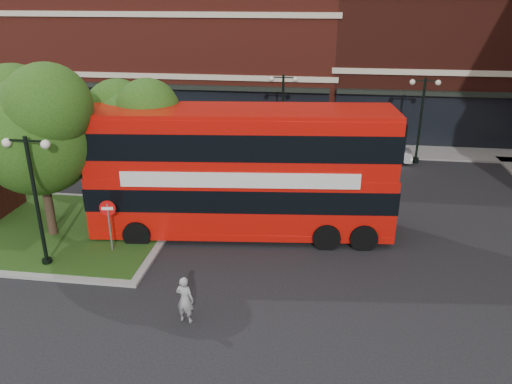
# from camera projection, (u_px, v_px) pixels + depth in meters

# --- Properties ---
(ground) EXTENTS (120.00, 120.00, 0.00)m
(ground) POSITION_uv_depth(u_px,v_px,m) (190.00, 280.00, 17.74)
(ground) COLOR black
(ground) RESTS_ON ground
(pavement_far) EXTENTS (44.00, 3.00, 0.12)m
(pavement_far) POSITION_uv_depth(u_px,v_px,m) (254.00, 145.00, 32.86)
(pavement_far) COLOR slate
(pavement_far) RESTS_ON ground
(terrace_far_left) EXTENTS (26.00, 12.00, 14.00)m
(terrace_far_left) POSITION_uv_depth(u_px,v_px,m) (164.00, 26.00, 38.15)
(terrace_far_left) COLOR maroon
(terrace_far_left) RESTS_ON ground
(terrace_far_right) EXTENTS (18.00, 12.00, 16.00)m
(terrace_far_right) POSITION_uv_depth(u_px,v_px,m) (466.00, 14.00, 35.00)
(terrace_far_right) COLOR #471911
(terrace_far_right) RESTS_ON ground
(traffic_island) EXTENTS (12.60, 7.60, 0.15)m
(traffic_island) POSITION_uv_depth(u_px,v_px,m) (27.00, 227.00, 21.47)
(traffic_island) COLOR gray
(traffic_island) RESTS_ON ground
(tree_island_west) EXTENTS (5.40, 4.71, 7.21)m
(tree_island_west) POSITION_uv_depth(u_px,v_px,m) (34.00, 124.00, 19.13)
(tree_island_west) COLOR #2D2116
(tree_island_west) RESTS_ON ground
(tree_island_east) EXTENTS (4.46, 3.90, 6.29)m
(tree_island_east) POSITION_uv_depth(u_px,v_px,m) (134.00, 125.00, 21.24)
(tree_island_east) COLOR #2D2116
(tree_island_east) RESTS_ON ground
(lamp_island) EXTENTS (1.72, 0.36, 5.00)m
(lamp_island) POSITION_uv_depth(u_px,v_px,m) (35.00, 196.00, 17.55)
(lamp_island) COLOR black
(lamp_island) RESTS_ON ground
(lamp_far_left) EXTENTS (1.72, 0.36, 5.00)m
(lamp_far_left) POSITION_uv_depth(u_px,v_px,m) (283.00, 112.00, 29.74)
(lamp_far_left) COLOR black
(lamp_far_left) RESTS_ON ground
(lamp_far_right) EXTENTS (1.72, 0.36, 5.00)m
(lamp_far_right) POSITION_uv_depth(u_px,v_px,m) (421.00, 116.00, 28.73)
(lamp_far_right) COLOR black
(lamp_far_right) RESTS_ON ground
(bus) EXTENTS (12.39, 4.00, 4.65)m
(bus) POSITION_uv_depth(u_px,v_px,m) (242.00, 164.00, 20.10)
(bus) COLOR #C10E07
(bus) RESTS_ON ground
(woman) EXTENTS (0.63, 0.48, 1.56)m
(woman) POSITION_uv_depth(u_px,v_px,m) (185.00, 299.00, 15.24)
(woman) COLOR gray
(woman) RESTS_ON ground
(car_silver) EXTENTS (4.35, 1.81, 1.47)m
(car_silver) POSITION_uv_depth(u_px,v_px,m) (260.00, 145.00, 30.69)
(car_silver) COLOR silver
(car_silver) RESTS_ON ground
(car_white) EXTENTS (3.97, 1.69, 1.27)m
(car_white) POSITION_uv_depth(u_px,v_px,m) (379.00, 151.00, 29.82)
(car_white) COLOR silver
(car_white) RESTS_ON ground
(no_entry_sign) EXTENTS (0.61, 0.13, 2.22)m
(no_entry_sign) POSITION_uv_depth(u_px,v_px,m) (108.00, 216.00, 18.96)
(no_entry_sign) COLOR slate
(no_entry_sign) RESTS_ON ground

